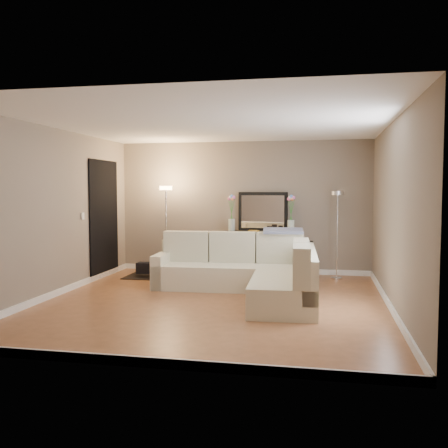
% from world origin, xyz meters
% --- Properties ---
extents(floor, '(5.00, 5.50, 0.01)m').
position_xyz_m(floor, '(0.00, 0.00, -0.01)').
color(floor, '#985C37').
rests_on(floor, ground).
extents(ceiling, '(5.00, 5.50, 0.01)m').
position_xyz_m(ceiling, '(0.00, 0.00, 2.60)').
color(ceiling, white).
rests_on(ceiling, ground).
extents(wall_back, '(5.00, 0.02, 2.60)m').
position_xyz_m(wall_back, '(0.00, 2.76, 1.30)').
color(wall_back, gray).
rests_on(wall_back, ground).
extents(wall_front, '(5.00, 0.02, 2.60)m').
position_xyz_m(wall_front, '(0.00, -2.76, 1.30)').
color(wall_front, gray).
rests_on(wall_front, ground).
extents(wall_left, '(0.02, 5.50, 2.60)m').
position_xyz_m(wall_left, '(-2.51, 0.00, 1.30)').
color(wall_left, gray).
rests_on(wall_left, ground).
extents(wall_right, '(0.02, 5.50, 2.60)m').
position_xyz_m(wall_right, '(2.51, 0.00, 1.30)').
color(wall_right, gray).
rests_on(wall_right, ground).
extents(baseboard_back, '(5.00, 0.03, 0.10)m').
position_xyz_m(baseboard_back, '(0.00, 2.73, 0.05)').
color(baseboard_back, white).
rests_on(baseboard_back, ground).
extents(baseboard_front, '(5.00, 0.03, 0.10)m').
position_xyz_m(baseboard_front, '(0.00, -2.73, 0.05)').
color(baseboard_front, white).
rests_on(baseboard_front, ground).
extents(baseboard_left, '(0.03, 5.50, 0.10)m').
position_xyz_m(baseboard_left, '(-2.48, 0.00, 0.05)').
color(baseboard_left, white).
rests_on(baseboard_left, ground).
extents(baseboard_right, '(0.03, 5.50, 0.10)m').
position_xyz_m(baseboard_right, '(2.48, 0.00, 0.05)').
color(baseboard_right, white).
rests_on(baseboard_right, ground).
extents(doorway, '(0.02, 1.20, 2.20)m').
position_xyz_m(doorway, '(-2.48, 1.70, 1.10)').
color(doorway, black).
rests_on(doorway, ground).
extents(switch_plate, '(0.02, 0.08, 0.12)m').
position_xyz_m(switch_plate, '(-2.48, 0.85, 1.20)').
color(switch_plate, white).
rests_on(switch_plate, ground).
extents(sectional_sofa, '(2.76, 2.57, 0.93)m').
position_xyz_m(sectional_sofa, '(0.47, 0.74, 0.34)').
color(sectional_sofa, beige).
rests_on(sectional_sofa, floor).
extents(throw_blanket, '(0.70, 0.45, 0.09)m').
position_xyz_m(throw_blanket, '(0.90, 1.41, 0.95)').
color(throw_blanket, slate).
rests_on(throw_blanket, sectional_sofa).
extents(console_table, '(1.41, 0.52, 0.85)m').
position_xyz_m(console_table, '(0.32, 2.44, 0.48)').
color(console_table, black).
rests_on(console_table, floor).
extents(leaning_mirror, '(0.98, 0.15, 0.76)m').
position_xyz_m(leaning_mirror, '(0.42, 2.61, 1.22)').
color(leaning_mirror, black).
rests_on(leaning_mirror, console_table).
extents(table_decor, '(0.59, 0.16, 0.14)m').
position_xyz_m(table_decor, '(0.39, 2.40, 0.86)').
color(table_decor, gold).
rests_on(table_decor, console_table).
extents(flower_vase_left, '(0.16, 0.14, 0.73)m').
position_xyz_m(flower_vase_left, '(-0.18, 2.50, 1.14)').
color(flower_vase_left, silver).
rests_on(flower_vase_left, console_table).
extents(flower_vase_right, '(0.16, 0.14, 0.73)m').
position_xyz_m(flower_vase_right, '(0.98, 2.37, 1.14)').
color(flower_vase_right, silver).
rests_on(flower_vase_right, console_table).
extents(floor_lamp_lit, '(0.24, 0.24, 1.72)m').
position_xyz_m(floor_lamp_lit, '(-1.44, 2.24, 1.22)').
color(floor_lamp_lit, silver).
rests_on(floor_lamp_lit, floor).
extents(floor_lamp_unlit, '(0.26, 0.26, 1.63)m').
position_xyz_m(floor_lamp_unlit, '(1.83, 2.31, 1.15)').
color(floor_lamp_unlit, silver).
rests_on(floor_lamp_unlit, floor).
extents(charcoal_rug, '(1.13, 0.85, 0.01)m').
position_xyz_m(charcoal_rug, '(-1.53, 1.91, 0.01)').
color(charcoal_rug, black).
rests_on(charcoal_rug, floor).
extents(black_bag, '(0.32, 0.23, 0.21)m').
position_xyz_m(black_bag, '(-1.71, 1.81, 0.18)').
color(black_bag, black).
rests_on(black_bag, charcoal_rug).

